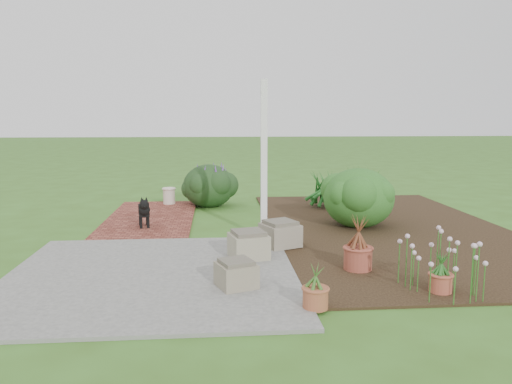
{
  "coord_description": "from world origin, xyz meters",
  "views": [
    {
      "loc": [
        -0.46,
        -7.68,
        1.94
      ],
      "look_at": [
        0.2,
        0.4,
        0.7
      ],
      "focal_mm": 35.0,
      "sensor_mm": 36.0,
      "label": 1
    }
  ],
  "objects": [
    {
      "name": "terracotta_pot_small_right",
      "position": [
        0.52,
        -2.98,
        0.14
      ],
      "size": [
        0.27,
        0.27,
        0.22
      ],
      "primitive_type": "cylinder",
      "rotation": [
        0.0,
        0.0,
        0.08
      ],
      "color": "#985133",
      "rests_on": "garden_bed"
    },
    {
      "name": "black_dog",
      "position": [
        -1.7,
        0.86,
        0.34
      ],
      "size": [
        0.25,
        0.59,
        0.51
      ],
      "rotation": [
        0.0,
        0.0,
        0.18
      ],
      "color": "black",
      "rests_on": "brick_path"
    },
    {
      "name": "brick_path",
      "position": [
        -1.7,
        1.75,
        0.02
      ],
      "size": [
        1.6,
        3.5,
        0.04
      ],
      "primitive_type": "cube",
      "color": "maroon",
      "rests_on": "ground"
    },
    {
      "name": "terracotta_pot_small_left",
      "position": [
        1.98,
        -2.62,
        0.13
      ],
      "size": [
        0.26,
        0.26,
        0.2
      ],
      "primitive_type": "cylinder",
      "rotation": [
        0.0,
        0.0,
        -0.05
      ],
      "color": "#A24B37",
      "rests_on": "garden_bed"
    },
    {
      "name": "terracotta_pot_bronze",
      "position": [
        1.31,
        -1.75,
        0.17
      ],
      "size": [
        0.41,
        0.41,
        0.28
      ],
      "primitive_type": "cylinder",
      "rotation": [
        0.0,
        0.0,
        0.21
      ],
      "color": "brown",
      "rests_on": "garden_bed"
    },
    {
      "name": "stone_trough_mid",
      "position": [
        -0.03,
        -1.14,
        0.2
      ],
      "size": [
        0.57,
        0.57,
        0.32
      ],
      "primitive_type": "cube",
      "rotation": [
        0.0,
        0.0,
        0.24
      ],
      "color": "gray",
      "rests_on": "concrete_patio"
    },
    {
      "name": "stone_trough_near",
      "position": [
        -0.24,
        -2.3,
        0.17
      ],
      "size": [
        0.51,
        0.51,
        0.27
      ],
      "primitive_type": "cube",
      "rotation": [
        0.0,
        0.0,
        0.36
      ],
      "color": "#756C57",
      "rests_on": "concrete_patio"
    },
    {
      "name": "stone_trough_far",
      "position": [
        0.48,
        -0.57,
        0.2
      ],
      "size": [
        0.64,
        0.64,
        0.32
      ],
      "primitive_type": "cube",
      "rotation": [
        0.0,
        0.0,
        0.4
      ],
      "color": "#756C5B",
      "rests_on": "concrete_patio"
    },
    {
      "name": "pink_flower_patch",
      "position": [
        1.88,
        -2.6,
        0.34
      ],
      "size": [
        1.26,
        1.26,
        0.63
      ],
      "primitive_type": null,
      "rotation": [
        0.0,
        0.0,
        -0.35
      ],
      "color": "#113D0F",
      "rests_on": "garden_bed"
    },
    {
      "name": "ground",
      "position": [
        0.0,
        0.0,
        0.0
      ],
      "size": [
        80.0,
        80.0,
        0.0
      ],
      "primitive_type": "plane",
      "color": "#39601E",
      "rests_on": "ground"
    },
    {
      "name": "agapanthus_clump_back",
      "position": [
        2.52,
        2.08,
        0.54
      ],
      "size": [
        1.39,
        1.39,
        1.03
      ],
      "primitive_type": null,
      "rotation": [
        0.0,
        0.0,
        -0.25
      ],
      "color": "#1B3E0E",
      "rests_on": "garden_bed"
    },
    {
      "name": "cream_ceramic_urn",
      "position": [
        -1.48,
        3.17,
        0.21
      ],
      "size": [
        0.33,
        0.33,
        0.34
      ],
      "primitive_type": "cylinder",
      "rotation": [
        0.0,
        0.0,
        0.32
      ],
      "color": "beige",
      "rests_on": "brick_path"
    },
    {
      "name": "veranda_post",
      "position": [
        0.3,
        0.1,
        1.25
      ],
      "size": [
        0.1,
        0.1,
        2.5
      ],
      "primitive_type": "cube",
      "color": "white",
      "rests_on": "ground"
    },
    {
      "name": "purple_flowering_bush",
      "position": [
        -0.61,
        3.01,
        0.47
      ],
      "size": [
        1.4,
        1.4,
        0.94
      ],
      "primitive_type": "ellipsoid",
      "rotation": [
        0.0,
        0.0,
        0.33
      ],
      "color": "black",
      "rests_on": "ground"
    },
    {
      "name": "garden_bed",
      "position": [
        2.5,
        0.5,
        0.01
      ],
      "size": [
        4.0,
        7.0,
        0.03
      ],
      "primitive_type": "cube",
      "color": "black",
      "rests_on": "ground"
    },
    {
      "name": "concrete_patio",
      "position": [
        -1.25,
        -1.75,
        0.02
      ],
      "size": [
        3.5,
        3.5,
        0.04
      ],
      "primitive_type": "cube",
      "color": "#5E5E5C",
      "rests_on": "ground"
    },
    {
      "name": "evergreen_shrub",
      "position": [
        2.02,
        0.72,
        0.55
      ],
      "size": [
        1.52,
        1.52,
        1.05
      ],
      "primitive_type": "ellipsoid",
      "rotation": [
        0.0,
        0.0,
        -0.28
      ],
      "color": "#1D3E13",
      "rests_on": "garden_bed"
    },
    {
      "name": "agapanthus_clump_front",
      "position": [
        1.8,
        2.55,
        0.48
      ],
      "size": [
        1.13,
        1.13,
        0.9
      ],
      "primitive_type": null,
      "rotation": [
        0.0,
        0.0,
        0.12
      ],
      "color": "#113916",
      "rests_on": "garden_bed"
    }
  ]
}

